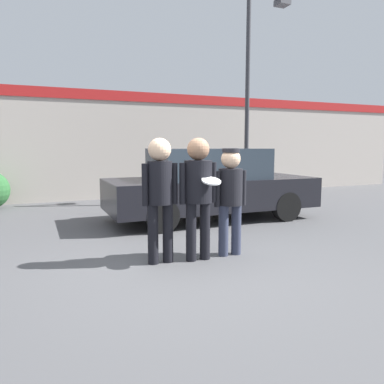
# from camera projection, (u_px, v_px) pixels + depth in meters

# --- Properties ---
(ground_plane) EXTENTS (56.00, 56.00, 0.00)m
(ground_plane) POSITION_uv_depth(u_px,v_px,m) (188.00, 265.00, 5.25)
(ground_plane) COLOR #4C4C4F
(storefront_building) EXTENTS (24.00, 0.22, 3.32)m
(storefront_building) POSITION_uv_depth(u_px,v_px,m) (101.00, 145.00, 11.48)
(storefront_building) COLOR #B2A89E
(storefront_building) RESTS_ON ground
(person_left) EXTENTS (0.52, 0.35, 1.76)m
(person_left) POSITION_uv_depth(u_px,v_px,m) (160.00, 189.00, 5.20)
(person_left) COLOR black
(person_left) RESTS_ON ground
(person_middle_with_frisbee) EXTENTS (0.57, 0.61, 1.77)m
(person_middle_with_frisbee) POSITION_uv_depth(u_px,v_px,m) (198.00, 187.00, 5.34)
(person_middle_with_frisbee) COLOR black
(person_middle_with_frisbee) RESTS_ON ground
(person_right) EXTENTS (0.53, 0.36, 1.62)m
(person_right) POSITION_uv_depth(u_px,v_px,m) (230.00, 192.00, 5.60)
(person_right) COLOR #2D3347
(person_right) RESTS_ON ground
(parked_car_near) EXTENTS (4.65, 1.86, 1.59)m
(parked_car_near) POSITION_uv_depth(u_px,v_px,m) (210.00, 185.00, 8.38)
(parked_car_near) COLOR black
(parked_car_near) RESTS_ON ground
(street_lamp) EXTENTS (1.32, 0.35, 5.86)m
(street_lamp) POSITION_uv_depth(u_px,v_px,m) (255.00, 75.00, 10.37)
(street_lamp) COLOR #38383D
(street_lamp) RESTS_ON ground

